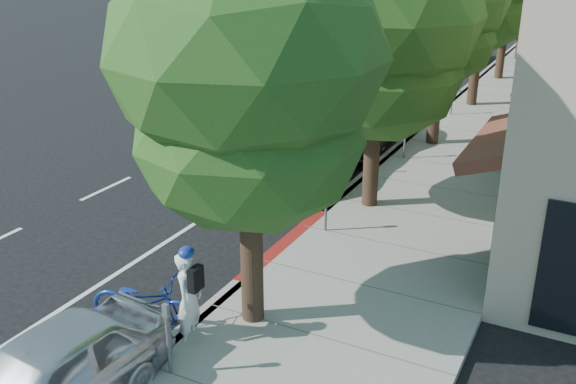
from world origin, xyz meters
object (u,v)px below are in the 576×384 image
Objects in this scene: street_tree_0 at (247,63)px; near_car_a at (45,379)px; street_tree_1 at (378,20)px; silver_suv at (312,139)px; white_pickup at (393,88)px; pedestrian at (520,121)px; street_tree_2 at (444,1)px; dark_suv_far at (456,48)px; bicycle at (143,302)px; dark_sedan at (365,124)px; cyclist at (190,300)px.

street_tree_0 is 1.87× the size of near_car_a.
near_car_a is (-1.40, -9.50, -4.09)m from street_tree_1.
street_tree_1 is 5.21m from silver_suv.
near_car_a is at bearing -81.89° from white_pickup.
pedestrian reaches higher than white_pickup.
street_tree_2 reaches higher than white_pickup.
street_tree_0 is 1.65× the size of dark_suv_far.
pedestrian reaches higher than silver_suv.
pedestrian is at bearing -29.76° from bicycle.
dark_suv_far is at bearing 98.03° from street_tree_1.
white_pickup is at bearing 96.39° from dark_sedan.
near_car_a is at bearing -84.80° from silver_suv.
dark_suv_far is (0.00, 10.98, 0.07)m from white_pickup.
street_tree_1 is 4.47× the size of cyclist.
street_tree_2 is 13.77m from bicycle.
dark_sedan is at bearing -76.67° from white_pickup.
street_tree_0 is 17.76m from white_pickup.
pedestrian is at bearing 67.71° from street_tree_1.
street_tree_1 reaches higher than silver_suv.
dark_suv_far is at bearing -6.25° from cyclist.
street_tree_1 is 6.72m from dark_sedan.
street_tree_2 is (0.00, 6.00, -0.06)m from street_tree_1.
street_tree_2 reaches higher than silver_suv.
street_tree_0 reaches higher than dark_sedan.
street_tree_0 is 13.25m from pedestrian.
street_tree_2 is 4.56m from dark_sedan.
street_tree_1 is 1.64× the size of dark_sedan.
cyclist is (-0.65, -1.00, -3.89)m from street_tree_0.
cyclist is at bearing -95.31° from street_tree_1.
cyclist is at bearing -78.59° from silver_suv.
cyclist is 12.08m from dark_sedan.
cyclist is 2.62m from near_car_a.
street_tree_2 is 1.50× the size of white_pickup.
pedestrian is (4.32, 13.46, 0.58)m from bicycle.
dark_suv_far is (-3.10, 15.99, -3.94)m from street_tree_2.
street_tree_2 is at bearing -9.91° from pedestrian.
street_tree_2 is 7.13m from white_pickup.
street_tree_2 is 1.13× the size of silver_suv.
bicycle is 1.05× the size of pedestrian.
street_tree_2 is at bearing -13.95° from cyclist.
street_tree_1 is at bearing -70.91° from white_pickup.
dark_suv_far is 1.14× the size of near_car_a.
dark_suv_far is at bearing 89.98° from dark_sedan.
white_pickup reaches higher than near_car_a.
bicycle is at bearing -103.48° from street_tree_1.
cyclist is 0.35× the size of white_pickup.
dark_sedan is 6.10m from white_pickup.
pedestrian is at bearing 13.66° from dark_sedan.
bicycle is (-1.03, 0.00, -0.35)m from cyclist.
bicycle is 14.14m from pedestrian.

